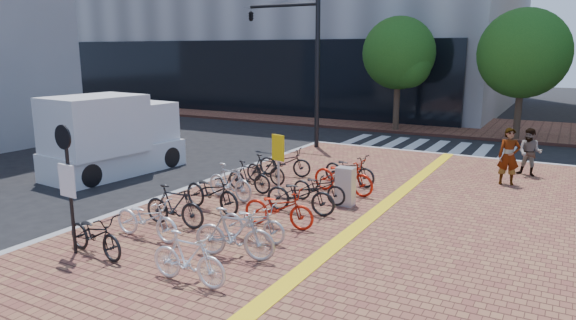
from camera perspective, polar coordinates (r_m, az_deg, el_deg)
The scene contains 28 objects.
ground at distance 12.06m, azimuth -4.46°, elevation -9.05°, with size 120.00×120.00×0.00m, color black.
kerb_north at distance 22.02m, azimuth 19.97°, elevation 0.19°, with size 14.00×0.25×0.15m, color gray.
far_sidewalk at distance 31.28m, azimuth 17.26°, elevation 3.71°, with size 70.00×8.00×0.15m, color brown.
crosswalk at distance 24.44m, azimuth 14.95°, elevation 1.46°, with size 7.50×4.00×0.01m.
street_trees at distance 26.84m, azimuth 26.91°, elevation 10.30°, with size 16.20×4.60×6.35m.
bike_0 at distance 11.46m, azimuth -20.63°, elevation -7.73°, with size 0.61×1.75×0.92m, color black.
bike_1 at distance 12.07m, azimuth -15.42°, elevation -6.28°, with size 0.63×1.81×0.95m, color white.
bike_2 at distance 12.73m, azimuth -12.51°, elevation -5.01°, with size 0.48×1.70×1.02m, color black.
bike_3 at distance 13.73m, azimuth -8.45°, elevation -3.53°, with size 0.70×2.00×1.05m, color black.
bike_4 at distance 14.74m, azimuth -6.49°, elevation -2.43°, with size 0.48×1.72×1.03m, color #B5B5BA.
bike_5 at distance 15.47m, azimuth -4.36°, elevation -1.86°, with size 0.44×1.57×0.94m, color black.
bike_6 at distance 16.40m, azimuth -2.53°, elevation -1.04°, with size 0.44×1.56×0.93m, color black.
bike_7 at distance 17.39m, azimuth -0.37°, elevation -0.22°, with size 0.64×1.84×0.96m, color black.
bike_8 at distance 9.65m, azimuth -11.02°, elevation -10.67°, with size 0.47×1.65×0.99m, color white.
bike_9 at distance 10.61m, azimuth -5.98°, elevation -8.15°, with size 0.50×1.77×1.06m, color #A5A5A9.
bike_10 at distance 11.58m, azimuth -3.91°, elevation -6.87°, with size 0.58×1.65×0.87m, color #B2B2B7.
bike_11 at distance 12.41m, azimuth -1.03°, elevation -5.32°, with size 0.63×1.82×0.96m, color #B31D0C.
bike_12 at distance 13.43m, azimuth 1.39°, elevation -3.83°, with size 0.67×1.93×1.01m, color black.
bike_13 at distance 14.39m, azimuth 3.45°, elevation -3.03°, with size 0.58×1.68×0.88m, color black.
bike_14 at distance 15.36m, azimuth 6.17°, elevation -1.78°, with size 0.70×2.01×1.06m, color #B61D0D.
bike_15 at distance 16.40m, azimuth 6.84°, elevation -1.04°, with size 0.65×1.86×0.98m, color black.
pedestrian_a at distance 17.65m, azimuth 23.33°, elevation 0.36°, with size 0.66×0.43×1.81m, color gray.
pedestrian_b at distance 19.19m, azimuth 25.28°, elevation 0.78°, with size 0.79×0.62×1.63m, color #4F5764.
utility_box at distance 14.17m, azimuth 6.39°, elevation -2.94°, with size 0.49×0.36×1.07m, color #B9BABF.
yellow_sign at distance 15.11m, azimuth -1.13°, elevation 0.79°, with size 0.47×0.18×1.77m.
notice_sign at distance 11.39m, azimuth -23.33°, elevation -1.40°, with size 0.51×0.13×2.74m.
traffic_light_pole at distance 23.12m, azimuth -0.24°, elevation 13.19°, with size 3.60×1.39×6.71m.
box_truck at distance 19.28m, azimuth -18.97°, elevation 2.47°, with size 2.53×5.07×2.84m.
Camera 1 is at (6.25, -9.35, 4.34)m, focal length 32.00 mm.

